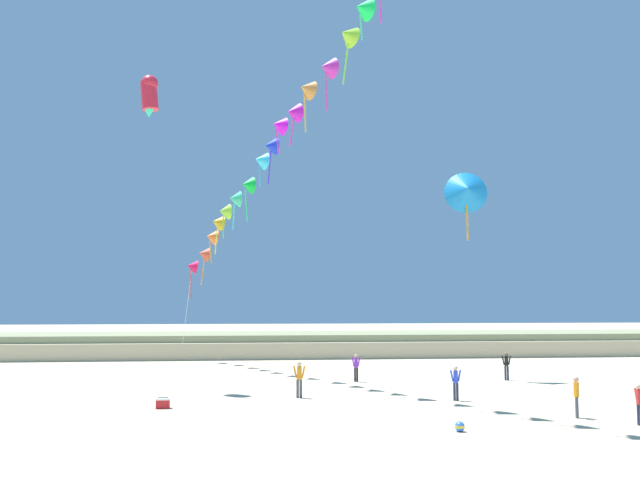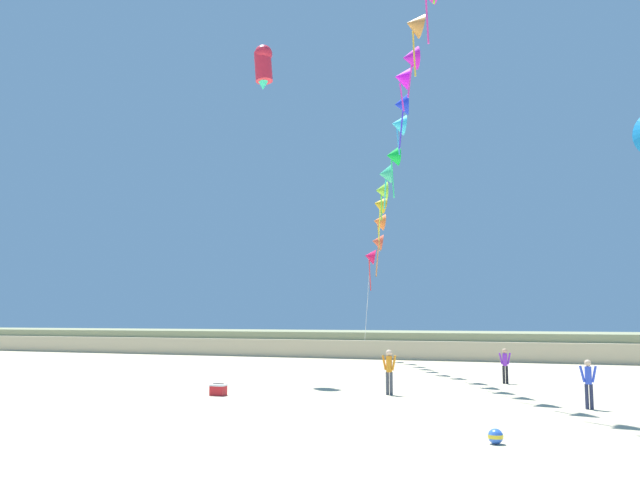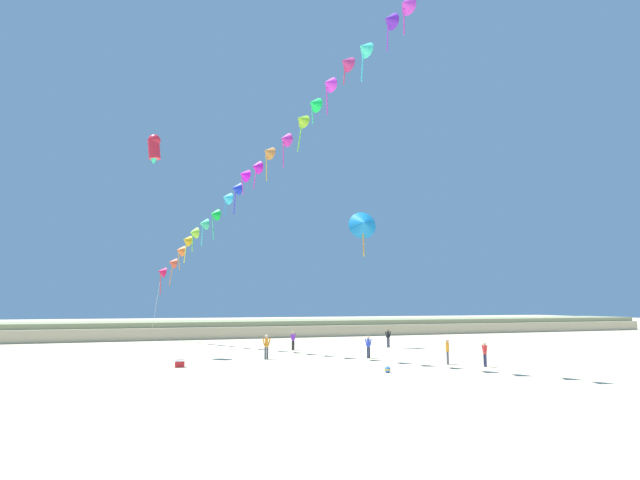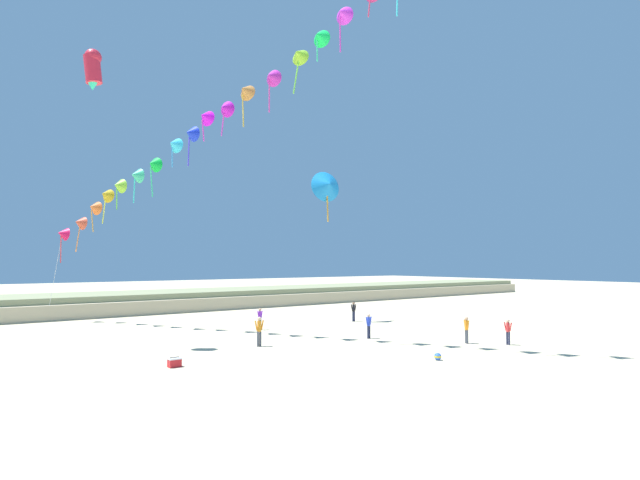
# 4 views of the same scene
# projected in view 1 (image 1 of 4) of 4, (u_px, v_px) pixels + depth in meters

# --- Properties ---
(ground_plane) EXTENTS (240.00, 240.00, 0.00)m
(ground_plane) POSITION_uv_depth(u_px,v_px,m) (376.00, 457.00, 19.86)
(ground_plane) COLOR beige
(dune_ridge) EXTENTS (120.00, 10.10, 1.87)m
(dune_ridge) POSITION_uv_depth(u_px,v_px,m) (294.00, 344.00, 58.16)
(dune_ridge) COLOR #BFAE8B
(dune_ridge) RESTS_ON ground
(person_near_left) EXTENTS (0.29, 0.55, 1.61)m
(person_near_left) POSITION_uv_depth(u_px,v_px,m) (576.00, 394.00, 26.64)
(person_near_left) COLOR #474C56
(person_near_left) RESTS_ON ground
(person_near_right) EXTENTS (0.57, 0.22, 1.62)m
(person_near_right) POSITION_uv_depth(u_px,v_px,m) (506.00, 364.00, 39.34)
(person_near_right) COLOR #282D4C
(person_near_right) RESTS_ON ground
(person_mid_center) EXTENTS (0.60, 0.23, 1.72)m
(person_mid_center) POSITION_uv_depth(u_px,v_px,m) (299.00, 377.00, 32.18)
(person_mid_center) COLOR #474C56
(person_mid_center) RESTS_ON ground
(person_far_left) EXTENTS (0.56, 0.22, 1.59)m
(person_far_left) POSITION_uv_depth(u_px,v_px,m) (456.00, 380.00, 31.28)
(person_far_left) COLOR #282D4C
(person_far_left) RESTS_ON ground
(person_far_right) EXTENTS (0.21, 0.53, 1.52)m
(person_far_right) POSITION_uv_depth(u_px,v_px,m) (639.00, 401.00, 24.99)
(person_far_right) COLOR #282D4C
(person_far_right) RESTS_ON ground
(person_far_center) EXTENTS (0.55, 0.23, 1.57)m
(person_far_center) POSITION_uv_depth(u_px,v_px,m) (356.00, 366.00, 38.67)
(person_far_center) COLOR black
(person_far_center) RESTS_ON ground
(kite_banner_string) EXTENTS (14.49, 31.77, 22.71)m
(kite_banner_string) POSITION_uv_depth(u_px,v_px,m) (289.00, 119.00, 38.53)
(kite_banner_string) COLOR #EA154F
(large_kite_low_lead) EXTENTS (1.35, 1.26, 2.43)m
(large_kite_low_lead) POSITION_uv_depth(u_px,v_px,m) (149.00, 95.00, 37.98)
(large_kite_low_lead) COLOR red
(large_kite_mid_trail) EXTENTS (2.82, 1.75, 4.45)m
(large_kite_mid_trail) POSITION_uv_depth(u_px,v_px,m) (467.00, 190.00, 41.33)
(large_kite_mid_trail) COLOR #1A88D7
(beach_cooler) EXTENTS (0.58, 0.41, 0.46)m
(beach_cooler) POSITION_uv_depth(u_px,v_px,m) (163.00, 403.00, 28.98)
(beach_cooler) COLOR red
(beach_cooler) RESTS_ON ground
(beach_ball) EXTENTS (0.36, 0.36, 0.36)m
(beach_ball) POSITION_uv_depth(u_px,v_px,m) (460.00, 427.00, 23.77)
(beach_ball) COLOR blue
(beach_ball) RESTS_ON ground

